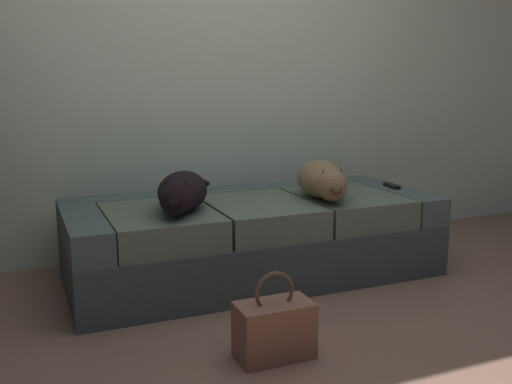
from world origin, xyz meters
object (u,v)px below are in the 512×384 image
at_px(dog_tan, 323,180).
at_px(tv_remote, 392,186).
at_px(couch, 253,237).
at_px(handbag, 274,329).
at_px(dog_dark, 182,192).

bearing_deg(dog_tan, tv_remote, 12.25).
relative_size(couch, dog_tan, 3.37).
relative_size(dog_tan, handbag, 1.67).
distance_m(dog_dark, dog_tan, 0.85).
relative_size(dog_dark, handbag, 1.54).
bearing_deg(handbag, dog_tan, 50.59).
height_order(tv_remote, handbag, tv_remote).
relative_size(couch, tv_remote, 14.18).
bearing_deg(couch, dog_dark, -161.30).
bearing_deg(handbag, tv_remote, 37.42).
xyz_separation_m(couch, dog_tan, (0.38, -0.15, 0.34)).
xyz_separation_m(dog_dark, handbag, (0.15, -0.84, -0.44)).
bearing_deg(tv_remote, handbag, -135.91).
relative_size(couch, dog_dark, 3.65).
distance_m(dog_dark, handbag, 0.96).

